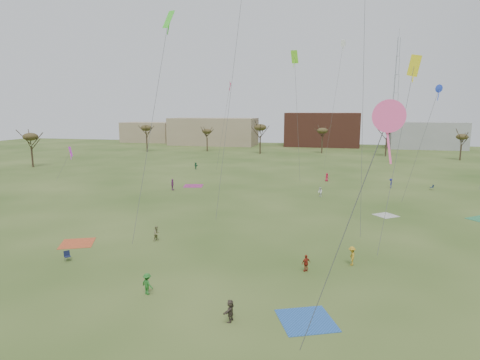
% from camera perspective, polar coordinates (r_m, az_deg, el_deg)
% --- Properties ---
extents(ground, '(260.00, 260.00, 0.00)m').
position_cam_1_polar(ground, '(34.61, -4.75, -12.41)').
color(ground, '#2B4816').
rests_on(ground, ground).
extents(flyer_near_center, '(1.17, 0.95, 1.58)m').
position_cam_1_polar(flyer_near_center, '(30.54, -13.03, -14.19)').
color(flyer_near_center, '#236A23').
rests_on(flyer_near_center, ground).
extents(spectator_fore_a, '(0.87, 0.81, 1.44)m').
position_cam_1_polar(spectator_fore_a, '(34.09, 9.37, -11.57)').
color(spectator_fore_a, '#A02D1B').
rests_on(spectator_fore_a, ground).
extents(spectator_fore_b, '(0.84, 0.92, 1.54)m').
position_cam_1_polar(spectator_fore_b, '(41.93, -11.73, -7.43)').
color(spectator_fore_b, '#807F52').
rests_on(spectator_fore_b, ground).
extents(spectator_fore_c, '(0.63, 1.39, 1.45)m').
position_cam_1_polar(spectator_fore_c, '(26.46, -1.40, -18.06)').
color(spectator_fore_c, '#4D4137').
rests_on(spectator_fore_c, ground).
extents(flyer_mid_b, '(0.68, 1.10, 1.65)m').
position_cam_1_polar(flyer_mid_b, '(36.19, 15.59, -10.34)').
color(flyer_mid_b, '#B48A21').
rests_on(flyer_mid_b, ground).
extents(spectator_mid_d, '(0.61, 1.17, 1.90)m').
position_cam_1_polar(spectator_mid_d, '(67.16, -9.57, -0.64)').
color(spectator_mid_d, '#913C85').
rests_on(spectator_mid_d, ground).
extents(spectator_mid_e, '(0.88, 0.91, 1.47)m').
position_cam_1_polar(spectator_mid_e, '(62.54, 11.32, -1.68)').
color(spectator_mid_e, white).
rests_on(spectator_mid_e, ground).
extents(flyer_far_a, '(1.40, 1.22, 1.53)m').
position_cam_1_polar(flyer_far_a, '(90.21, -6.29, 2.02)').
color(flyer_far_a, '#216544').
rests_on(flyer_far_a, ground).
extents(flyer_far_b, '(0.87, 0.89, 1.54)m').
position_cam_1_polar(flyer_far_b, '(76.23, 12.23, 0.39)').
color(flyer_far_b, '#B91F3B').
rests_on(flyer_far_b, ground).
extents(flyer_far_c, '(0.70, 1.09, 1.59)m').
position_cam_1_polar(flyer_far_c, '(72.92, 20.62, -0.44)').
color(flyer_far_c, navy).
rests_on(flyer_far_c, ground).
extents(blanket_red, '(4.13, 4.13, 0.03)m').
position_cam_1_polar(blanket_red, '(43.62, -22.12, -8.34)').
color(blanket_red, '#CF5229').
rests_on(blanket_red, ground).
extents(blanket_blue, '(4.36, 4.36, 0.03)m').
position_cam_1_polar(blanket_blue, '(27.21, 9.42, -19.09)').
color(blanket_blue, '#295DB4').
rests_on(blanket_blue, ground).
extents(blanket_cream, '(3.41, 3.41, 0.03)m').
position_cam_1_polar(blanket_cream, '(53.93, 19.99, -4.76)').
color(blanket_cream, beige).
rests_on(blanket_cream, ground).
extents(blanket_plum, '(3.87, 3.87, 0.03)m').
position_cam_1_polar(blanket_plum, '(70.57, -6.64, -0.84)').
color(blanket_plum, '#9A2F71').
rests_on(blanket_plum, ground).
extents(camp_chair_left, '(0.74, 0.74, 0.87)m').
position_cam_1_polar(camp_chair_left, '(39.08, -23.30, -10.15)').
color(camp_chair_left, '#141A37').
rests_on(camp_chair_left, ground).
extents(camp_chair_right, '(0.61, 0.57, 0.87)m').
position_cam_1_polar(camp_chair_right, '(73.86, 25.56, -1.07)').
color(camp_chair_right, '#16223D').
rests_on(camp_chair_right, ground).
extents(kites_aloft, '(72.69, 69.66, 27.77)m').
position_cam_1_polar(kites_aloft, '(57.34, 8.93, 18.48)').
color(kites_aloft, red).
rests_on(kites_aloft, ground).
extents(tree_line, '(117.44, 49.32, 8.91)m').
position_cam_1_polar(tree_line, '(110.41, 6.74, 6.75)').
color(tree_line, '#3A2B1E').
rests_on(tree_line, ground).
extents(building_tan, '(32.00, 14.00, 10.00)m').
position_cam_1_polar(building_tan, '(152.42, -3.80, 6.89)').
color(building_tan, '#937F60').
rests_on(building_tan, ground).
extents(building_brick, '(26.00, 16.00, 12.00)m').
position_cam_1_polar(building_brick, '(150.61, 11.59, 7.05)').
color(building_brick, brown).
rests_on(building_brick, ground).
extents(building_grey, '(24.00, 12.00, 9.00)m').
position_cam_1_polar(building_grey, '(151.58, 24.95, 5.78)').
color(building_grey, gray).
rests_on(building_grey, ground).
extents(building_tan_west, '(20.00, 12.00, 8.00)m').
position_cam_1_polar(building_tan_west, '(170.13, -12.85, 6.64)').
color(building_tan_west, '#937F60').
rests_on(building_tan_west, ground).
extents(radio_tower, '(1.51, 1.72, 41.00)m').
position_cam_1_polar(radio_tower, '(156.73, 21.19, 11.53)').
color(radio_tower, '#9EA3A8').
rests_on(radio_tower, ground).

